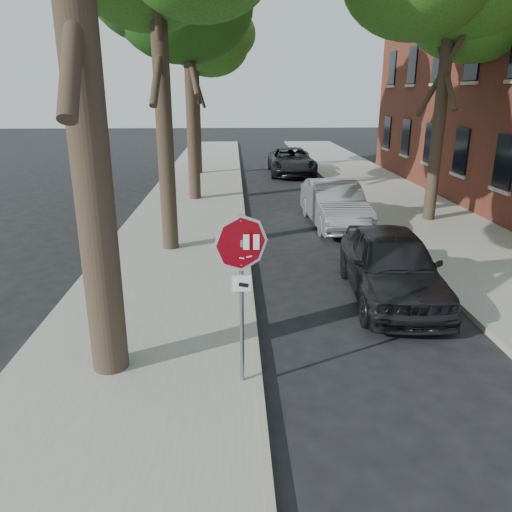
# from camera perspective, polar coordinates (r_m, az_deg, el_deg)

# --- Properties ---
(ground) EXTENTS (120.00, 120.00, 0.00)m
(ground) POSITION_cam_1_polar(r_m,az_deg,el_deg) (7.98, 3.64, -14.54)
(ground) COLOR black
(ground) RESTS_ON ground
(sidewalk_left) EXTENTS (4.00, 55.00, 0.12)m
(sidewalk_left) POSITION_cam_1_polar(r_m,az_deg,el_deg) (19.23, -7.65, 5.22)
(sidewalk_left) COLOR gray
(sidewalk_left) RESTS_ON ground
(sidewalk_right) EXTENTS (4.00, 55.00, 0.12)m
(sidewalk_right) POSITION_cam_1_polar(r_m,az_deg,el_deg) (20.32, 17.07, 5.28)
(sidewalk_right) COLOR gray
(sidewalk_right) RESTS_ON ground
(curb_left) EXTENTS (0.12, 55.00, 0.13)m
(curb_left) POSITION_cam_1_polar(r_m,az_deg,el_deg) (19.15, -1.51, 5.34)
(curb_left) COLOR #9E9384
(curb_left) RESTS_ON ground
(curb_right) EXTENTS (0.12, 55.00, 0.13)m
(curb_right) POSITION_cam_1_polar(r_m,az_deg,el_deg) (19.73, 11.43, 5.37)
(curb_right) COLOR #9E9384
(curb_right) RESTS_ON ground
(stop_sign) EXTENTS (0.76, 0.34, 2.61)m
(stop_sign) POSITION_cam_1_polar(r_m,az_deg,el_deg) (7.06, -1.69, -1.38)
(stop_sign) COLOR gray
(stop_sign) RESTS_ON sidewalk_left
(tree_far) EXTENTS (5.29, 4.91, 9.33)m
(tree_far) POSITION_cam_1_polar(r_m,az_deg,el_deg) (28.00, -7.15, 23.97)
(tree_far) COLOR black
(tree_far) RESTS_ON sidewalk_left
(car_a) EXTENTS (2.09, 4.60, 1.53)m
(car_a) POSITION_cam_1_polar(r_m,az_deg,el_deg) (11.19, 15.21, -0.98)
(car_a) COLOR black
(car_a) RESTS_ON ground
(car_b) EXTENTS (1.78, 4.61, 1.50)m
(car_b) POSITION_cam_1_polar(r_m,az_deg,el_deg) (17.06, 8.98, 5.88)
(car_b) COLOR gray
(car_b) RESTS_ON ground
(car_d) EXTENTS (2.49, 5.23, 1.44)m
(car_d) POSITION_cam_1_polar(r_m,az_deg,el_deg) (27.97, 4.08, 10.73)
(car_d) COLOR black
(car_d) RESTS_ON ground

